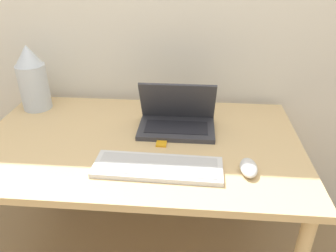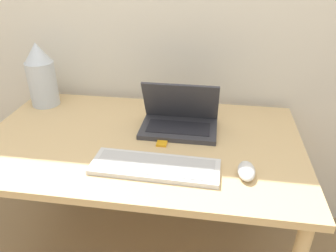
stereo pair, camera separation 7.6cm
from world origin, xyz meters
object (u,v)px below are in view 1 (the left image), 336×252
keyboard (158,167)px  mouse (249,168)px  vase (32,78)px  laptop (177,119)px  mp3_player (161,143)px

keyboard → mouse: 0.32m
mouse → vase: 1.08m
laptop → mouse: bearing=-47.8°
mp3_player → keyboard: bearing=-88.8°
mouse → mp3_player: size_ratio=2.23×
laptop → mouse: (0.27, -0.30, -0.03)m
laptop → mp3_player: laptop is taller
mp3_player → vase: bearing=155.7°
laptop → mouse: laptop is taller
laptop → mp3_player: bearing=-111.1°
mp3_player → mouse: bearing=-26.3°
vase → mp3_player: (0.65, -0.29, -0.15)m
mouse → mp3_player: mouse is taller
mouse → vase: bearing=155.0°
laptop → mouse: 0.41m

